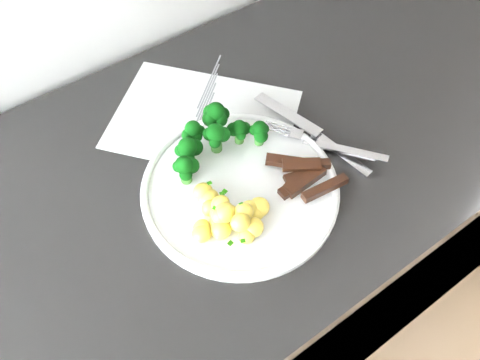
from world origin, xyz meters
The scene contains 8 objects.
counter centered at (-0.04, 1.66, 0.47)m, with size 2.51×0.63×0.94m.
recipe_paper centered at (-0.12, 1.76, 0.94)m, with size 0.37×0.38×0.00m.
plate centered at (-0.15, 1.60, 0.95)m, with size 0.31×0.31×0.02m.
broccoli centered at (-0.15, 1.68, 0.99)m, with size 0.17×0.10×0.07m.
potatoes centered at (-0.20, 1.55, 0.97)m, with size 0.13×0.13×0.04m.
beef_strips centered at (-0.06, 1.55, 0.96)m, with size 0.10×0.11×0.03m.
fork centered at (0.01, 1.58, 0.96)m, with size 0.13×0.19×0.02m.
knife centered at (0.02, 1.59, 0.95)m, with size 0.06×0.25×0.03m.
Camera 1 is at (-0.40, 1.25, 1.58)m, focal length 36.08 mm.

